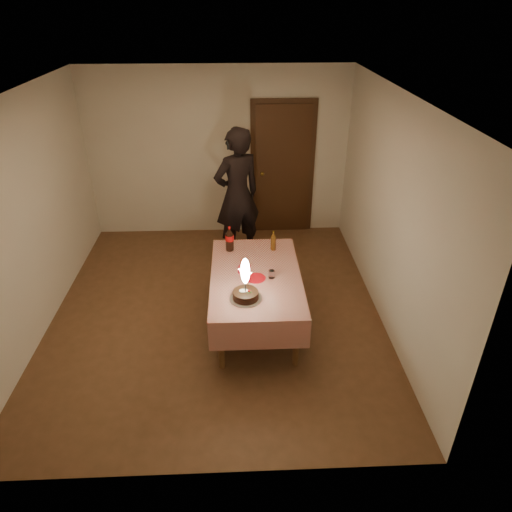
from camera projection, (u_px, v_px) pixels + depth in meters
name	position (u px, v px, depth m)	size (l,w,h in m)	color
ground	(217.00, 310.00, 5.72)	(4.00, 4.50, 0.01)	brown
room_shell	(214.00, 183.00, 4.96)	(4.04, 4.54, 2.62)	beige
dining_table	(256.00, 282.00, 5.22)	(1.02, 1.72, 0.68)	brown
birthday_cake	(246.00, 289.00, 4.71)	(0.34, 0.34, 0.48)	white
red_plate	(256.00, 278.00, 5.10)	(0.22, 0.22, 0.01)	red
red_cup	(244.00, 264.00, 5.27)	(0.08, 0.08, 0.10)	#A7250B
clear_cup	(272.00, 274.00, 5.10)	(0.07, 0.07, 0.09)	white
napkin_stack	(244.00, 269.00, 5.25)	(0.15, 0.15, 0.02)	#B31424
cola_bottle	(230.00, 239.00, 5.59)	(0.10, 0.10, 0.32)	black
amber_bottle_right	(273.00, 241.00, 5.62)	(0.06, 0.06, 0.25)	#56320E
photographer	(237.00, 195.00, 6.45)	(0.84, 0.74, 1.94)	black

